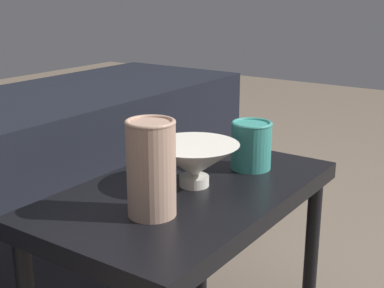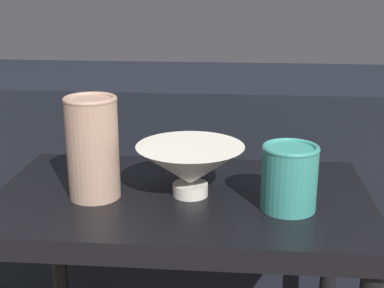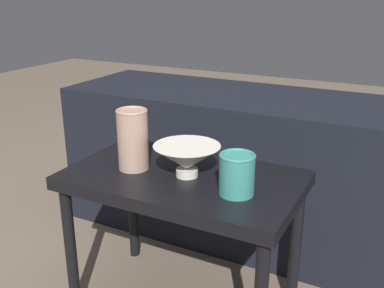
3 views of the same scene
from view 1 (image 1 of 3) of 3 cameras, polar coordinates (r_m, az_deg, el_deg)
name	(u,v)px [view 1 (image 1 of 3)]	position (r m, az deg, el deg)	size (l,w,h in m)	color
table	(188,212)	(1.21, -0.45, -7.22)	(0.71, 0.42, 0.48)	black
couch_backdrop	(31,205)	(1.61, -16.79, -6.21)	(1.51, 0.50, 0.61)	black
bowl	(194,161)	(1.17, 0.23, -1.80)	(0.20, 0.20, 0.10)	silver
vase_textured_left	(151,167)	(1.02, -4.37, -2.49)	(0.10, 0.10, 0.19)	tan
vase_colorful_right	(251,144)	(1.30, 6.34, -0.03)	(0.10, 0.10, 0.12)	teal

